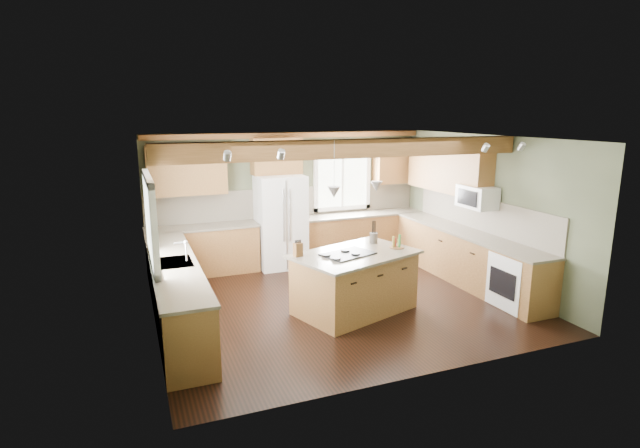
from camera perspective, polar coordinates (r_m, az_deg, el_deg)
name	(u,v)px	position (r m, az deg, el deg)	size (l,w,h in m)	color
floor	(338,301)	(8.15, 2.05, -8.77)	(5.60, 5.60, 0.00)	black
ceiling	(339,138)	(7.59, 2.20, 9.82)	(5.60, 5.60, 0.00)	silver
wall_back	(289,197)	(10.06, -3.56, 3.06)	(5.60, 5.60, 0.00)	#434A34
wall_left	(149,239)	(7.15, -18.93, -1.59)	(5.00, 5.00, 0.00)	#434A34
wall_right	(485,210)	(9.22, 18.30, 1.56)	(5.00, 5.00, 0.00)	#434A34
ceiling_beam	(352,149)	(7.18, 3.67, 8.60)	(5.55, 0.26, 0.26)	#543418
soffit_trim	(290,135)	(9.84, -3.47, 10.11)	(5.55, 0.20, 0.10)	#543418
backsplash_back	(289,202)	(10.07, -3.52, 2.54)	(5.58, 0.03, 0.58)	brown
backsplash_right	(482,214)	(9.27, 17.99, 1.06)	(0.03, 3.70, 0.58)	brown
base_cab_back_left	(203,251)	(9.58, -13.18, -3.03)	(2.02, 0.60, 0.88)	brown
counter_back_left	(202,227)	(9.47, -13.32, -0.35)	(2.06, 0.64, 0.04)	#473F34
base_cab_back_right	(361,236)	(10.52, 4.77, -1.33)	(2.62, 0.60, 0.88)	brown
counter_back_right	(362,214)	(10.41, 4.81, 1.13)	(2.66, 0.64, 0.04)	#473F34
base_cab_left	(176,294)	(7.47, -16.16, -7.72)	(0.60, 3.70, 0.88)	brown
counter_left	(174,263)	(7.32, -16.38, -4.34)	(0.64, 3.74, 0.04)	#473F34
base_cab_right	(466,258)	(9.27, 16.30, -3.72)	(0.60, 3.70, 0.88)	brown
counter_right	(467,233)	(9.16, 16.48, -0.96)	(0.64, 3.74, 0.04)	#473F34
upper_cab_back_left	(187,170)	(9.39, -14.97, 5.97)	(1.40, 0.35, 0.90)	brown
upper_cab_over_fridge	(276,156)	(9.70, -5.01, 7.74)	(0.96, 0.35, 0.70)	brown
upper_cab_right	(448,168)	(9.73, 14.39, 6.22)	(0.35, 2.20, 0.90)	brown
upper_cab_back_corner	(395,162)	(10.75, 8.53, 7.06)	(0.90, 0.35, 0.90)	brown
window_left	(149,220)	(7.15, -18.93, 0.46)	(0.04, 1.60, 1.05)	white
window_back	(342,182)	(10.41, 2.51, 4.79)	(1.10, 0.04, 1.00)	white
sink	(174,263)	(7.32, -16.38, -4.30)	(0.50, 0.65, 0.03)	#262628
faucet	(186,252)	(7.30, -15.05, -3.09)	(0.02, 0.02, 0.28)	#B2B2B7
dishwasher	(188,331)	(6.27, -14.88, -11.76)	(0.60, 0.60, 0.84)	white
oven	(518,281)	(8.33, 21.68, -6.06)	(0.60, 0.72, 0.84)	white
microwave	(477,197)	(9.01, 17.53, 2.97)	(0.40, 0.70, 0.38)	white
pendant_left	(334,192)	(7.00, 1.61, 3.64)	(0.18, 0.18, 0.16)	#B2B2B7
pendant_right	(376,187)	(7.58, 6.47, 4.27)	(0.18, 0.18, 0.16)	#B2B2B7
refrigerator	(281,222)	(9.70, -4.52, 0.27)	(0.90, 0.74, 1.80)	silver
island	(354,283)	(7.63, 3.96, -6.78)	(1.70, 1.04, 0.88)	brown
island_top	(355,254)	(7.49, 4.02, -3.46)	(1.82, 1.15, 0.04)	#473F34
cooktop	(348,254)	(7.39, 3.22, -3.43)	(0.74, 0.49, 0.02)	black
knife_block	(298,250)	(7.28, -2.52, -2.94)	(0.12, 0.09, 0.20)	brown
utensil_crock	(374,238)	(8.04, 6.15, -1.60)	(0.13, 0.13, 0.17)	#473E39
bottle_tray	(397,242)	(7.80, 8.78, -2.00)	(0.22, 0.22, 0.20)	brown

